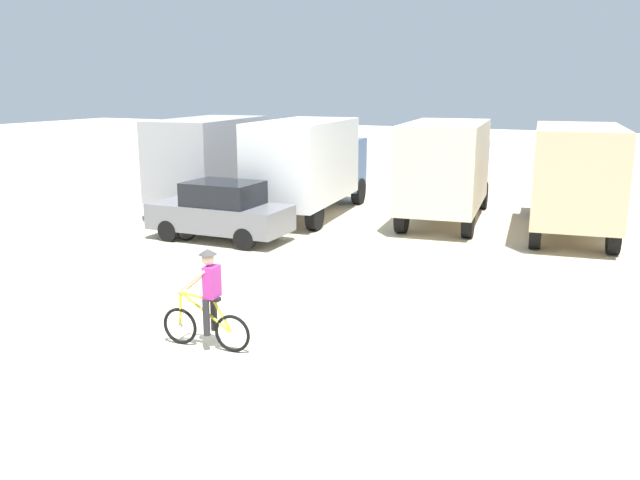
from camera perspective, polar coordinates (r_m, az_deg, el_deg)
ground_plane at (r=12.11m, az=-8.29°, el=-8.94°), size 120.00×120.00×0.00m
box_truck_grey_hauler at (r=24.86m, az=-8.96°, el=6.99°), size 3.21×7.00×3.35m
box_truck_avon_van at (r=23.22m, az=-0.94°, el=6.71°), size 3.08×6.97×3.35m
box_truck_cream_rv at (r=22.59m, az=10.88°, el=6.29°), size 3.19×6.99×3.35m
box_truck_tan_camper at (r=21.65m, az=21.14°, el=5.33°), size 3.21×6.99×3.35m
sedan_parked at (r=19.79m, az=-8.56°, el=2.49°), size 4.25×1.88×1.76m
cyclist_orange_shirt at (r=11.71m, az=-9.68°, el=-5.37°), size 1.73×0.52×1.82m
bicycle_spare at (r=20.04m, az=-10.05°, el=1.15°), size 1.28×1.25×0.97m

